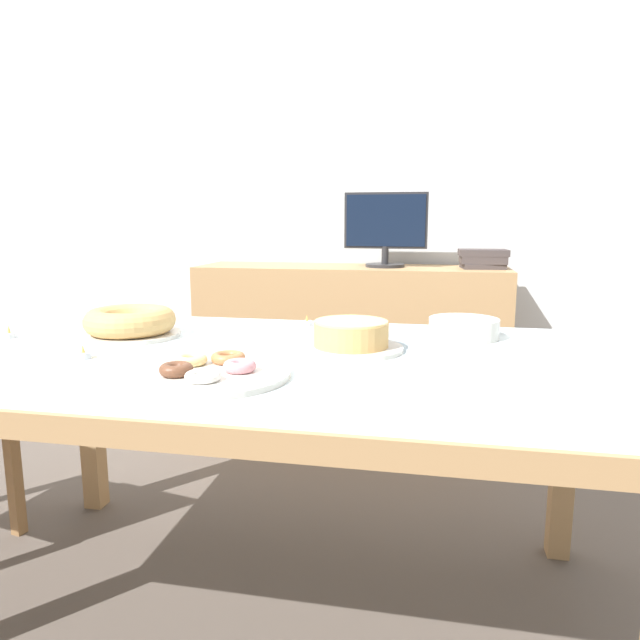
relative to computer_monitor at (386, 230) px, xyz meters
name	(u,v)px	position (x,y,z in m)	size (l,w,h in m)	color
ground_plane	(277,604)	(-0.18, -1.48, -1.08)	(12.00, 12.00, 0.00)	#564C44
wall_back	(359,189)	(-0.18, 0.30, 0.22)	(8.00, 0.10, 2.60)	silver
dining_table	(274,380)	(-0.18, -1.48, -0.39)	(1.87, 1.00, 0.78)	silver
sideboard	(350,350)	(-0.18, 0.00, -0.63)	(1.61, 0.44, 0.89)	tan
computer_monitor	(386,230)	(0.00, 0.00, 0.00)	(0.42, 0.20, 0.38)	#262628
book_stack	(483,259)	(0.49, 0.00, -0.14)	(0.24, 0.19, 0.10)	#3F3838
cake_chocolate_round	(351,337)	(0.03, -1.43, -0.27)	(0.29, 0.29, 0.08)	silver
cake_golden_bundt	(130,323)	(-0.66, -1.38, -0.26)	(0.30, 0.30, 0.09)	silver
pastry_platter	(208,371)	(-0.25, -1.76, -0.29)	(0.38, 0.38, 0.04)	silver
plate_stack	(464,328)	(0.34, -1.20, -0.27)	(0.21, 0.21, 0.06)	silver
tealight_near_cakes	(83,355)	(-0.63, -1.66, -0.29)	(0.04, 0.04, 0.04)	silver
tealight_left_edge	(368,332)	(0.05, -1.22, -0.29)	(0.04, 0.04, 0.04)	silver
tealight_near_front	(9,335)	(-1.01, -1.47, -0.29)	(0.04, 0.04, 0.04)	silver
tealight_right_edge	(307,323)	(-0.17, -1.09, -0.29)	(0.04, 0.04, 0.04)	silver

